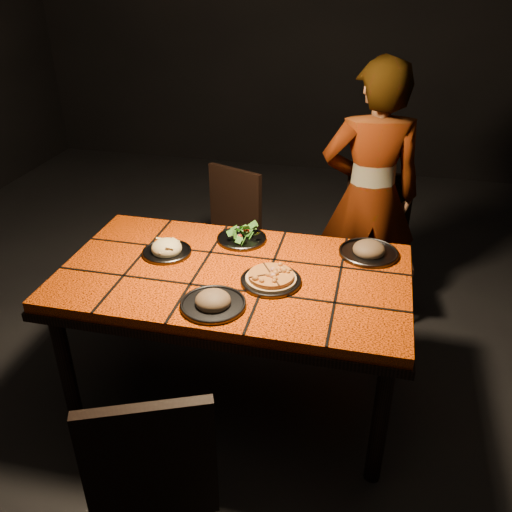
% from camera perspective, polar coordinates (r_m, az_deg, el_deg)
% --- Properties ---
extents(room_shell, '(6.04, 7.04, 3.08)m').
position_cam_1_polar(room_shell, '(2.21, -2.76, 15.26)').
color(room_shell, black).
rests_on(room_shell, ground).
extents(dining_table, '(1.62, 0.92, 0.75)m').
position_cam_1_polar(dining_table, '(2.54, -2.32, -3.18)').
color(dining_table, '#EE4A07').
rests_on(dining_table, ground).
extents(chair_near, '(0.53, 0.53, 0.90)m').
position_cam_1_polar(chair_near, '(1.99, -10.65, -21.24)').
color(chair_near, black).
rests_on(chair_near, ground).
extents(chair_far_left, '(0.50, 0.50, 0.86)m').
position_cam_1_polar(chair_far_left, '(3.49, -3.10, 3.01)').
color(chair_far_left, black).
rests_on(chair_far_left, ground).
extents(chair_far_right, '(0.44, 0.44, 0.88)m').
position_cam_1_polar(chair_far_right, '(3.42, 12.56, 1.97)').
color(chair_far_right, black).
rests_on(chair_far_right, ground).
extents(diner, '(0.64, 0.48, 1.59)m').
position_cam_1_polar(diner, '(3.24, 11.88, 6.11)').
color(diner, brown).
rests_on(diner, ground).
extents(plate_pizza, '(0.31, 0.31, 0.04)m').
position_cam_1_polar(plate_pizza, '(2.41, 1.58, -2.44)').
color(plate_pizza, '#39393E').
rests_on(plate_pizza, dining_table).
extents(plate_pasta, '(0.24, 0.24, 0.08)m').
position_cam_1_polar(plate_pasta, '(2.67, -9.38, 0.65)').
color(plate_pasta, '#39393E').
rests_on(plate_pasta, dining_table).
extents(plate_salad, '(0.25, 0.25, 0.07)m').
position_cam_1_polar(plate_salad, '(2.76, -1.52, 2.13)').
color(plate_salad, '#39393E').
rests_on(plate_salad, dining_table).
extents(plate_mushroom_a, '(0.28, 0.28, 0.09)m').
position_cam_1_polar(plate_mushroom_a, '(2.26, -4.55, -4.78)').
color(plate_mushroom_a, '#39393E').
rests_on(plate_mushroom_a, dining_table).
extents(plate_mushroom_b, '(0.29, 0.29, 0.09)m').
position_cam_1_polar(plate_mushroom_b, '(2.69, 11.80, 0.63)').
color(plate_mushroom_b, '#39393E').
rests_on(plate_mushroom_b, dining_table).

